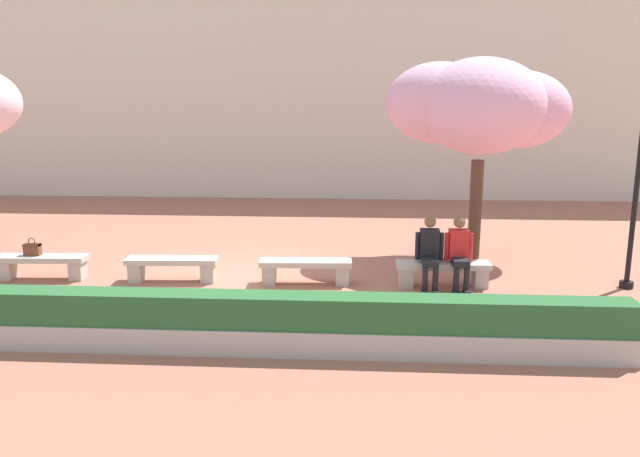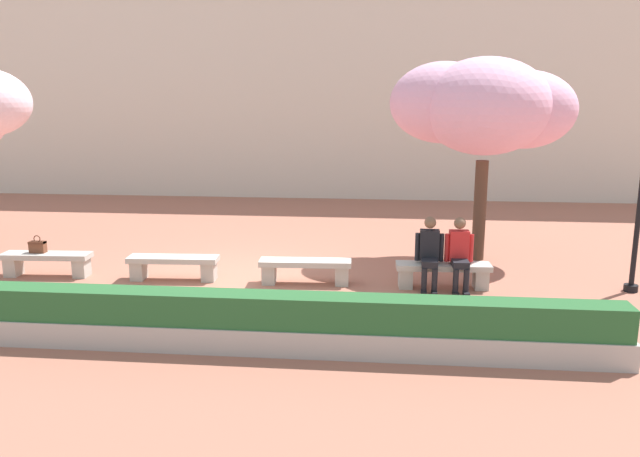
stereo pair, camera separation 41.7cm
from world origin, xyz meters
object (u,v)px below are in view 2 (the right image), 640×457
object	(u,v)px
stone_bench_near_west	(173,264)
cherry_tree_main	(483,107)
stone_bench_near_east	(443,272)
handbag	(38,246)
stone_bench_center	(305,268)
person_seated_left	(429,250)
stone_bench_west_end	(47,261)
person_seated_right	(459,251)

from	to	relation	value
stone_bench_near_west	cherry_tree_main	size ratio (longest dim) A/B	0.41
stone_bench_near_east	handbag	world-z (taller)	handbag
stone_bench_center	cherry_tree_main	bearing A→B (deg)	33.34
person_seated_left	handbag	size ratio (longest dim) A/B	3.81
stone_bench_center	stone_bench_west_end	bearing A→B (deg)	180.00
stone_bench_west_end	person_seated_left	bearing A→B (deg)	-0.43
stone_bench_west_end	stone_bench_center	world-z (taller)	same
stone_bench_west_end	stone_bench_near_east	bearing A→B (deg)	0.00
person_seated_left	handbag	xyz separation A→B (m)	(-7.37, 0.08, -0.12)
stone_bench_near_west	stone_bench_near_east	xyz separation A→B (m)	(4.98, 0.00, 0.00)
stone_bench_center	stone_bench_near_east	world-z (taller)	same
stone_bench_near_west	person_seated_left	distance (m)	4.73
handbag	cherry_tree_main	xyz separation A→B (m)	(8.52, 2.19, 2.59)
person_seated_left	stone_bench_near_east	bearing A→B (deg)	11.60
stone_bench_center	person_seated_left	world-z (taller)	person_seated_left
stone_bench_center	handbag	world-z (taller)	handbag
stone_bench_west_end	stone_bench_center	xyz separation A→B (m)	(4.98, 0.00, 0.00)
person_seated_right	handbag	bearing A→B (deg)	179.42
stone_bench_near_west	cherry_tree_main	distance (m)	6.89
stone_bench_near_west	handbag	distance (m)	2.67
person_seated_right	handbag	xyz separation A→B (m)	(-7.90, 0.08, -0.12)
person_seated_left	stone_bench_center	bearing A→B (deg)	178.62
stone_bench_west_end	handbag	distance (m)	0.33
stone_bench_center	handbag	size ratio (longest dim) A/B	5.00
stone_bench_near_west	stone_bench_center	world-z (taller)	same
stone_bench_center	person_seated_right	distance (m)	2.78
stone_bench_near_east	cherry_tree_main	bearing A→B (deg)	68.31
stone_bench_west_end	person_seated_right	distance (m)	7.74
person_seated_right	stone_bench_center	bearing A→B (deg)	178.89
stone_bench_near_east	cherry_tree_main	size ratio (longest dim) A/B	0.41
cherry_tree_main	stone_bench_near_west	bearing A→B (deg)	-159.27
stone_bench_center	cherry_tree_main	world-z (taller)	cherry_tree_main
person_seated_left	stone_bench_west_end	bearing A→B (deg)	179.57
stone_bench_near_east	stone_bench_center	bearing A→B (deg)	180.00
stone_bench_near_east	person_seated_right	distance (m)	0.48
stone_bench_near_east	cherry_tree_main	xyz separation A→B (m)	(0.88, 2.22, 2.86)
stone_bench_center	handbag	distance (m)	5.16
stone_bench_near_west	person_seated_right	world-z (taller)	person_seated_right
stone_bench_near_east	handbag	xyz separation A→B (m)	(-7.64, 0.03, 0.28)
handbag	cherry_tree_main	distance (m)	9.17
stone_bench_west_end	handbag	bearing A→B (deg)	171.19
stone_bench_near_west	person_seated_right	xyz separation A→B (m)	(5.24, -0.05, 0.40)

